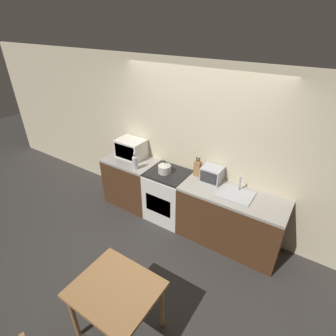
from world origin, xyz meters
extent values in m
plane|color=#33302D|center=(0.00, 0.00, 0.00)|extent=(16.00, 16.00, 0.00)
cube|color=beige|center=(0.00, 1.22, 1.30)|extent=(10.00, 0.06, 2.60)
cube|color=#4C2D19|center=(-1.10, 0.88, 0.43)|extent=(0.92, 0.62, 0.86)
cube|color=#9E998E|center=(-1.10, 0.88, 0.88)|extent=(0.92, 0.62, 0.04)
cube|color=#4C2D19|center=(0.79, 0.88, 0.43)|extent=(1.54, 0.62, 0.86)
cube|color=#9E998E|center=(0.79, 0.88, 0.88)|extent=(1.54, 0.62, 0.04)
cube|color=silver|center=(-0.31, 0.88, 0.43)|extent=(0.67, 0.62, 0.86)
cube|color=black|center=(-0.31, 0.88, 0.88)|extent=(0.64, 0.57, 0.04)
cube|color=black|center=(-0.31, 0.58, 0.43)|extent=(0.48, 0.02, 0.32)
cylinder|color=beige|center=(-0.36, 0.84, 0.96)|extent=(0.21, 0.21, 0.13)
cone|color=beige|center=(-0.36, 0.84, 1.06)|extent=(0.20, 0.20, 0.06)
sphere|color=black|center=(-0.36, 0.84, 1.10)|extent=(0.04, 0.04, 0.04)
cube|color=silver|center=(-1.16, 0.98, 1.06)|extent=(0.49, 0.37, 0.32)
cube|color=black|center=(-1.16, 0.81, 1.06)|extent=(0.43, 0.01, 0.26)
cylinder|color=silver|center=(-0.83, 0.68, 1.01)|extent=(0.08, 0.08, 0.22)
cylinder|color=silver|center=(-0.83, 0.68, 1.16)|extent=(0.03, 0.03, 0.08)
cube|color=#9E7042|center=(0.13, 1.04, 1.03)|extent=(0.10, 0.08, 0.25)
cylinder|color=black|center=(0.10, 1.04, 1.19)|extent=(0.01, 0.01, 0.07)
cylinder|color=black|center=(0.13, 1.04, 1.19)|extent=(0.01, 0.01, 0.07)
cylinder|color=black|center=(0.15, 1.04, 1.19)|extent=(0.01, 0.01, 0.07)
cube|color=#ADAFB5|center=(0.38, 1.04, 1.02)|extent=(0.30, 0.26, 0.23)
cube|color=black|center=(0.38, 0.91, 1.02)|extent=(0.27, 0.01, 0.19)
cube|color=#ADAFB5|center=(0.82, 0.88, 0.91)|extent=(0.48, 0.37, 0.02)
cylinder|color=#ADAFB5|center=(0.82, 1.01, 1.03)|extent=(0.03, 0.03, 0.22)
cube|color=#9E7042|center=(0.32, -1.06, 0.71)|extent=(0.84, 0.72, 0.04)
cylinder|color=#9E7042|center=(-0.04, -1.36, 0.35)|extent=(0.05, 0.05, 0.69)
cylinder|color=#9E7042|center=(-0.04, -0.76, 0.35)|extent=(0.05, 0.05, 0.69)
cylinder|color=#9E7042|center=(0.68, -0.76, 0.35)|extent=(0.05, 0.05, 0.69)
camera|label=1|loc=(1.67, -2.16, 3.08)|focal=28.00mm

